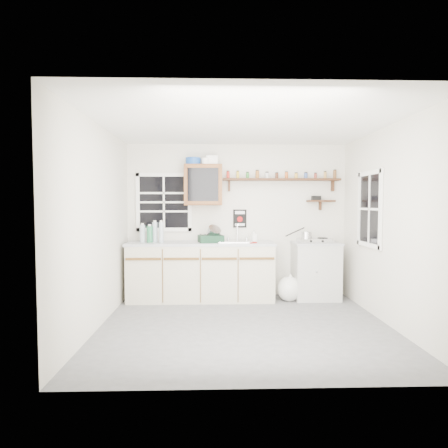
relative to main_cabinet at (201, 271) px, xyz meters
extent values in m
cube|color=#545456|center=(0.58, -1.30, -0.47)|extent=(3.60, 3.20, 0.02)
cube|color=white|center=(0.58, -1.30, 2.05)|extent=(3.60, 3.20, 0.02)
cube|color=beige|center=(-1.23, -1.30, 0.79)|extent=(0.02, 3.20, 2.50)
cube|color=beige|center=(2.40, -1.30, 0.79)|extent=(0.02, 3.20, 2.50)
cube|color=beige|center=(0.58, 0.31, 0.79)|extent=(3.60, 0.02, 2.50)
cube|color=beige|center=(0.58, -2.91, 0.79)|extent=(3.60, 0.02, 2.50)
cube|color=beige|center=(0.00, 0.00, -0.02)|extent=(2.27, 0.60, 0.88)
cube|color=#919498|center=(0.00, 0.00, 0.44)|extent=(2.31, 0.62, 0.04)
cube|color=brown|center=(-0.85, -0.31, 0.24)|extent=(0.53, 0.02, 0.03)
cube|color=brown|center=(-0.28, -0.31, 0.24)|extent=(0.53, 0.02, 0.03)
cube|color=brown|center=(0.28, -0.31, 0.24)|extent=(0.53, 0.02, 0.03)
cube|color=brown|center=(0.85, -0.31, 0.24)|extent=(0.53, 0.02, 0.03)
cube|color=#B9B9B2|center=(1.83, 0.03, -0.02)|extent=(0.70, 0.55, 0.88)
cube|color=#919498|center=(1.83, 0.03, 0.43)|extent=(0.73, 0.57, 0.03)
cube|color=silver|center=(0.53, 0.00, 0.46)|extent=(0.52, 0.44, 0.03)
cylinder|color=silver|center=(0.58, 0.16, 0.60)|extent=(0.02, 0.02, 0.28)
cylinder|color=silver|center=(0.58, 0.10, 0.73)|extent=(0.02, 0.14, 0.02)
cube|color=brown|center=(0.03, 0.15, 1.36)|extent=(0.60, 0.30, 0.65)
cube|color=black|center=(0.03, -0.01, 1.36)|extent=(0.48, 0.02, 0.52)
cylinder|color=#18479F|center=(-0.13, 0.15, 1.74)|extent=(0.24, 0.24, 0.11)
cube|color=white|center=(0.18, 0.15, 1.76)|extent=(0.18, 0.15, 0.14)
cylinder|color=white|center=(0.07, 0.10, 1.74)|extent=(0.12, 0.12, 0.10)
cube|color=black|center=(1.31, 0.21, 1.46)|extent=(1.91, 0.18, 0.04)
cube|color=black|center=(0.45, 0.25, 1.36)|extent=(0.03, 0.10, 0.18)
cube|color=black|center=(2.17, 0.25, 1.36)|extent=(0.03, 0.10, 0.18)
cylinder|color=red|center=(0.43, 0.21, 1.53)|extent=(0.05, 0.05, 0.11)
cylinder|color=black|center=(0.43, 0.21, 1.59)|extent=(0.05, 0.05, 0.02)
cylinder|color=gold|center=(0.59, 0.21, 1.53)|extent=(0.04, 0.04, 0.11)
cylinder|color=black|center=(0.59, 0.21, 1.59)|extent=(0.04, 0.04, 0.02)
cylinder|color=#267226|center=(0.75, 0.21, 1.52)|extent=(0.05, 0.05, 0.09)
cylinder|color=black|center=(0.75, 0.21, 1.57)|extent=(0.04, 0.04, 0.02)
cylinder|color=#99591E|center=(0.91, 0.21, 1.54)|extent=(0.06, 0.06, 0.12)
cylinder|color=black|center=(0.91, 0.21, 1.60)|extent=(0.05, 0.05, 0.02)
cylinder|color=silver|center=(1.07, 0.21, 1.52)|extent=(0.06, 0.06, 0.09)
cylinder|color=black|center=(1.07, 0.21, 1.58)|extent=(0.05, 0.05, 0.02)
cylinder|color=#4C2614|center=(1.23, 0.21, 1.52)|extent=(0.05, 0.05, 0.08)
cylinder|color=black|center=(1.23, 0.21, 1.57)|extent=(0.05, 0.05, 0.02)
cylinder|color=#B24C19|center=(1.39, 0.21, 1.53)|extent=(0.05, 0.05, 0.10)
cylinder|color=black|center=(1.39, 0.21, 1.58)|extent=(0.05, 0.05, 0.02)
cylinder|color=gold|center=(1.55, 0.21, 1.52)|extent=(0.05, 0.05, 0.08)
cylinder|color=black|center=(1.55, 0.21, 1.57)|extent=(0.05, 0.05, 0.02)
cylinder|color=#334C8C|center=(1.71, 0.21, 1.52)|extent=(0.06, 0.06, 0.09)
cylinder|color=black|center=(1.71, 0.21, 1.57)|extent=(0.05, 0.05, 0.02)
cylinder|color=maroon|center=(1.87, 0.21, 1.52)|extent=(0.04, 0.04, 0.08)
cylinder|color=black|center=(1.87, 0.21, 1.56)|extent=(0.04, 0.04, 0.02)
cylinder|color=#BF8C3F|center=(2.03, 0.21, 1.53)|extent=(0.05, 0.05, 0.11)
cylinder|color=black|center=(2.03, 0.21, 1.59)|extent=(0.04, 0.04, 0.02)
cylinder|color=brown|center=(2.19, 0.21, 1.54)|extent=(0.05, 0.05, 0.13)
cylinder|color=black|center=(2.19, 0.21, 1.61)|extent=(0.05, 0.05, 0.02)
cube|color=black|center=(1.96, 0.22, 1.11)|extent=(0.45, 0.15, 0.03)
cube|color=black|center=(1.96, 0.26, 1.03)|extent=(0.03, 0.08, 0.14)
cube|color=black|center=(1.88, 0.22, 1.16)|extent=(0.14, 0.10, 0.07)
cube|color=black|center=(0.63, 0.29, 0.82)|extent=(0.22, 0.01, 0.30)
cube|color=white|center=(0.63, 0.28, 0.92)|extent=(0.16, 0.00, 0.05)
cylinder|color=#A50C0C|center=(0.63, 0.28, 0.81)|extent=(0.09, 0.01, 0.09)
cube|color=white|center=(0.63, 0.28, 0.72)|extent=(0.16, 0.00, 0.04)
cube|color=black|center=(-0.62, 0.29, 1.09)|extent=(0.85, 0.02, 0.90)
cube|color=white|center=(-0.62, 0.29, 1.09)|extent=(0.93, 0.03, 0.98)
cube|color=black|center=(2.37, -0.75, 0.99)|extent=(0.02, 0.70, 1.00)
cube|color=white|center=(2.37, -0.75, 0.99)|extent=(0.03, 0.78, 1.08)
cylinder|color=#A5B5C1|center=(-0.92, 0.01, 0.59)|extent=(0.09, 0.09, 0.27)
cylinder|color=white|center=(-0.92, 0.01, 0.74)|extent=(0.05, 0.05, 0.03)
cylinder|color=#246E44|center=(-0.80, -0.02, 0.59)|extent=(0.09, 0.09, 0.25)
cylinder|color=white|center=(-0.80, -0.02, 0.73)|extent=(0.05, 0.05, 0.03)
cylinder|color=#A5B5C1|center=(-0.73, 0.03, 0.61)|extent=(0.08, 0.08, 0.31)
cylinder|color=white|center=(-0.73, 0.03, 0.79)|extent=(0.05, 0.05, 0.03)
cylinder|color=#A5B5C1|center=(-0.62, -0.04, 0.62)|extent=(0.07, 0.07, 0.32)
cylinder|color=white|center=(-0.62, -0.04, 0.79)|extent=(0.04, 0.04, 0.03)
cube|color=black|center=(0.15, -0.03, 0.51)|extent=(0.43, 0.36, 0.11)
cylinder|color=silver|center=(0.20, -0.03, 0.63)|extent=(0.30, 0.31, 0.22)
imported|color=silver|center=(0.84, 0.09, 0.55)|extent=(0.11, 0.11, 0.18)
cube|color=maroon|center=(0.79, -0.18, 0.47)|extent=(0.15, 0.14, 0.02)
cube|color=silver|center=(1.81, 0.01, 0.48)|extent=(0.53, 0.29, 0.06)
cylinder|color=black|center=(1.68, 0.01, 0.52)|extent=(0.16, 0.16, 0.01)
cylinder|color=black|center=(1.94, 0.01, 0.52)|extent=(0.16, 0.16, 0.01)
cylinder|color=silver|center=(1.68, 0.01, 0.57)|extent=(0.17, 0.17, 0.11)
cylinder|color=black|center=(1.51, 0.09, 0.61)|extent=(0.27, 0.22, 0.17)
ellipsoid|color=white|center=(1.38, -0.11, -0.27)|extent=(0.40, 0.36, 0.42)
cone|color=white|center=(1.40, -0.11, -0.08)|extent=(0.11, 0.11, 0.11)
camera|label=1|loc=(0.19, -5.89, 1.05)|focal=30.00mm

